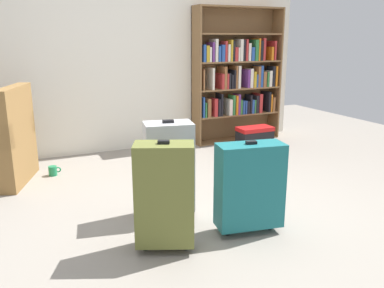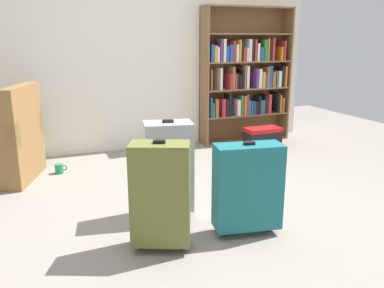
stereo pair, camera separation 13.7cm
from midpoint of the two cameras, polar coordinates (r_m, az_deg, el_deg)
name	(u,v)px [view 2 (the right image)]	position (r m, az deg, el deg)	size (l,w,h in m)	color
ground_plane	(209,216)	(3.14, 3.66, -10.15)	(8.00, 8.00, 0.00)	gray
back_wall	(134,40)	(4.89, -7.44, 14.45)	(4.57, 0.10, 2.60)	silver
bookshelf	(246,76)	(5.28, 8.41, 9.46)	(1.19, 0.26, 1.70)	brown
mug	(59,169)	(4.24, -17.40, -3.37)	(0.12, 0.08, 0.10)	#1E7F4C
storage_box	(263,137)	(5.08, 10.72, 1.00)	(0.44, 0.24, 0.25)	black
suitcase_olive	(160,194)	(2.54, -2.95, -7.11)	(0.42, 0.33, 0.72)	brown
suitcase_teal	(248,187)	(2.78, 9.30, -5.98)	(0.48, 0.27, 0.66)	#19666B
suitcase_silver	(169,167)	(3.02, -2.03, -3.23)	(0.39, 0.29, 0.74)	#B7BABF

